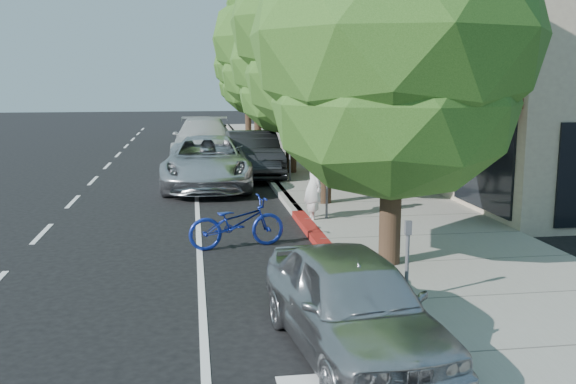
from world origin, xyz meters
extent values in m
plane|color=black|center=(0.00, 0.00, 0.00)|extent=(120.00, 120.00, 0.00)
cube|color=gray|center=(2.30, 8.00, 0.07)|extent=(4.60, 56.00, 0.15)
cube|color=#9E998E|center=(0.00, 8.00, 0.07)|extent=(0.30, 56.00, 0.15)
cube|color=maroon|center=(0.00, 1.00, 0.07)|extent=(0.32, 4.00, 0.15)
cube|color=beige|center=(9.60, 18.00, 3.50)|extent=(10.00, 36.00, 7.00)
cylinder|color=black|center=(0.90, -2.00, 1.22)|extent=(0.40, 0.40, 2.43)
ellipsoid|color=#244A16|center=(0.90, -2.00, 3.13)|extent=(4.48, 4.48, 3.58)
ellipsoid|color=#244A16|center=(0.90, -2.00, 4.31)|extent=(5.27, 5.27, 4.21)
cylinder|color=black|center=(0.90, 4.00, 1.44)|extent=(0.40, 0.40, 2.87)
ellipsoid|color=#244A16|center=(0.90, 4.00, 3.69)|extent=(4.45, 4.45, 3.56)
ellipsoid|color=#244A16|center=(0.90, 4.00, 5.09)|extent=(5.23, 5.23, 4.18)
cylinder|color=black|center=(0.90, 10.00, 1.19)|extent=(0.40, 0.40, 2.37)
ellipsoid|color=#244A16|center=(0.90, 10.00, 3.05)|extent=(3.87, 3.87, 3.10)
ellipsoid|color=#244A16|center=(0.90, 10.00, 4.21)|extent=(4.56, 4.56, 3.64)
ellipsoid|color=#244A16|center=(0.90, 10.00, 5.43)|extent=(3.42, 3.42, 2.73)
cylinder|color=black|center=(0.90, 16.00, 1.51)|extent=(0.40, 0.40, 3.01)
ellipsoid|color=#244A16|center=(0.90, 16.00, 3.87)|extent=(4.59, 4.59, 3.67)
ellipsoid|color=#244A16|center=(0.90, 16.00, 5.34)|extent=(5.40, 5.40, 4.32)
ellipsoid|color=#244A16|center=(0.90, 16.00, 6.88)|extent=(4.05, 4.05, 3.24)
cylinder|color=black|center=(0.90, 22.00, 1.22)|extent=(0.40, 0.40, 2.43)
ellipsoid|color=#244A16|center=(0.90, 22.00, 3.13)|extent=(3.94, 3.94, 3.15)
ellipsoid|color=#244A16|center=(0.90, 22.00, 4.31)|extent=(4.63, 4.63, 3.71)
ellipsoid|color=#244A16|center=(0.90, 22.00, 5.56)|extent=(3.47, 3.47, 2.78)
cylinder|color=black|center=(0.90, 28.00, 1.25)|extent=(0.40, 0.40, 2.50)
ellipsoid|color=#244A16|center=(0.90, 28.00, 3.22)|extent=(3.80, 3.80, 3.04)
ellipsoid|color=#244A16|center=(0.90, 28.00, 4.44)|extent=(4.47, 4.47, 3.57)
ellipsoid|color=#244A16|center=(0.90, 28.00, 5.72)|extent=(3.35, 3.35, 2.68)
imported|color=silver|center=(0.25, 2.06, 1.02)|extent=(0.49, 0.74, 2.03)
imported|color=navy|center=(-1.80, 0.09, 0.54)|extent=(2.18, 1.13, 1.09)
imported|color=silver|center=(-2.20, 8.00, 0.84)|extent=(3.06, 6.17, 1.68)
imported|color=black|center=(-0.50, 10.17, 0.83)|extent=(1.89, 5.06, 1.65)
imported|color=silver|center=(-2.20, 15.00, 0.92)|extent=(2.83, 6.45, 1.84)
imported|color=black|center=(-1.78, 22.91, 0.78)|extent=(2.42, 4.79, 1.56)
imported|color=#AFAFB4|center=(-0.70, -5.50, 0.69)|extent=(2.08, 4.20, 1.38)
imported|color=black|center=(2.61, 5.05, 0.94)|extent=(0.97, 0.96, 1.58)
camera|label=1|loc=(-2.69, -13.19, 3.54)|focal=40.00mm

